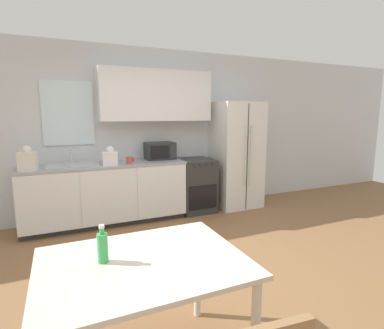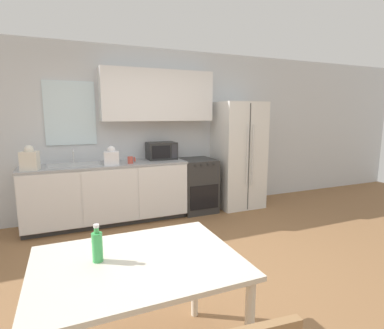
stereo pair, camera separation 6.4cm
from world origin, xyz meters
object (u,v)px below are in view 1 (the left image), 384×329
object	(u,v)px
oven_range	(195,185)
drink_bottle	(103,247)
coffee_mug	(130,160)
microwave	(160,151)
dining_table	(144,276)
refrigerator	(236,155)

from	to	relation	value
oven_range	drink_bottle	size ratio (longest dim) A/B	3.93
oven_range	coffee_mug	xyz separation A→B (m)	(-1.14, -0.14, 0.52)
microwave	coffee_mug	bearing A→B (deg)	-155.45
dining_table	drink_bottle	xyz separation A→B (m)	(-0.22, 0.08, 0.20)
oven_range	dining_table	size ratio (longest dim) A/B	0.75
microwave	drink_bottle	size ratio (longest dim) A/B	2.02
microwave	oven_range	bearing A→B (deg)	-11.46
coffee_mug	dining_table	xyz separation A→B (m)	(-0.53, -2.76, -0.29)
oven_range	drink_bottle	distance (m)	3.42
coffee_mug	drink_bottle	xyz separation A→B (m)	(-0.75, -2.69, -0.09)
refrigerator	drink_bottle	size ratio (longest dim) A/B	8.12
oven_range	coffee_mug	size ratio (longest dim) A/B	7.81
microwave	drink_bottle	world-z (taller)	microwave
microwave	drink_bottle	distance (m)	3.22
oven_range	refrigerator	distance (m)	0.93
microwave	drink_bottle	bearing A→B (deg)	-113.95
microwave	dining_table	distance (m)	3.23
oven_range	microwave	world-z (taller)	microwave
microwave	coffee_mug	size ratio (longest dim) A/B	4.01
coffee_mug	drink_bottle	size ratio (longest dim) A/B	0.50
drink_bottle	oven_range	bearing A→B (deg)	56.26
refrigerator	drink_bottle	xyz separation A→B (m)	(-2.68, -2.80, -0.05)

